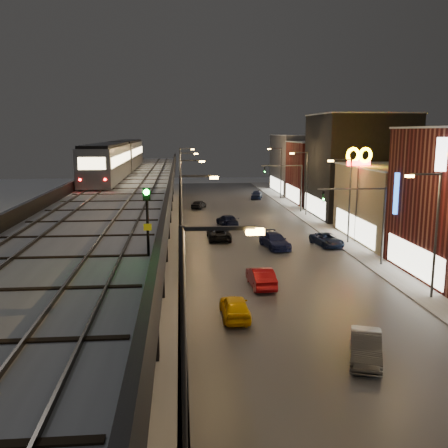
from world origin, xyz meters
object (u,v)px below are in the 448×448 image
car_near_white (261,278)px  car_onc_red (257,195)px  subway_train (119,157)px  car_onc_dark (327,240)px  car_onc_white (275,241)px  car_onc_silver (366,348)px  car_far_white (199,204)px  car_mid_silver (219,233)px  car_mid_dark (227,221)px  rail_signal (147,208)px  car_taxi (235,308)px

car_near_white → car_onc_red: car_near_white is taller
subway_train → car_onc_red: size_ratio=8.99×
car_onc_dark → car_onc_white: bearing=172.8°
subway_train → car_onc_dark: bearing=-34.2°
car_onc_silver → car_onc_dark: 26.67m
car_far_white → car_mid_silver: bearing=113.0°
car_mid_dark → car_onc_dark: (9.24, -12.09, -0.05)m
rail_signal → car_onc_white: (10.89, 28.52, -7.90)m
car_onc_dark → car_onc_silver: bearing=-114.0°
rail_signal → car_onc_white: bearing=69.1°
car_mid_dark → car_onc_silver: 38.31m
car_near_white → car_onc_white: size_ratio=0.89×
car_mid_silver → car_far_white: (-1.33, 22.99, -0.07)m
car_near_white → car_onc_silver: 13.32m
subway_train → car_far_white: 17.58m
subway_train → car_taxi: subway_train is taller
car_taxi → car_onc_dark: (11.74, 19.45, -0.09)m
car_taxi → car_mid_dark: 31.64m
rail_signal → car_mid_dark: size_ratio=0.60×
car_onc_red → car_onc_dark: bearing=-74.0°
car_onc_red → car_taxi: bearing=-86.6°
rail_signal → car_mid_dark: 42.44m
car_mid_silver → car_onc_silver: (5.27, -30.18, 0.00)m
car_mid_dark → car_onc_white: bearing=96.1°
car_far_white → car_onc_dark: (12.28, -27.11, -0.01)m
car_onc_dark → car_onc_red: 37.34m
car_near_white → car_onc_silver: bearing=102.4°
car_mid_dark → car_far_white: 15.32m
car_near_white → car_mid_dark: bearing=-92.0°
car_mid_dark → car_onc_red: bearing=-117.0°
car_mid_dark → car_onc_white: 13.06m
car_taxi → car_onc_red: size_ratio=0.98×
car_near_white → car_far_white: bearing=-87.8°
car_mid_dark → car_onc_white: (3.66, -12.53, 0.06)m
car_onc_red → subway_train: bearing=-120.8°
car_taxi → car_far_white: car_taxi is taller
car_taxi → car_onc_dark: size_ratio=0.93×
subway_train → car_taxi: 37.52m
car_mid_silver → car_onc_red: 34.46m
car_far_white → car_onc_dark: bearing=134.0°
subway_train → car_near_white: bearing=-64.3°
rail_signal → car_onc_red: bearing=77.4°
car_taxi → car_near_white: (2.68, 6.27, 0.03)m
rail_signal → car_onc_white: 31.54m
rail_signal → car_onc_white: rail_signal is taller
car_mid_dark → subway_train: bearing=-24.3°
car_mid_silver → car_onc_dark: car_mid_silver is taller
car_mid_silver → car_onc_white: (5.37, -4.56, 0.03)m
rail_signal → car_far_white: bearing=85.7°
subway_train → car_onc_red: subway_train is taller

